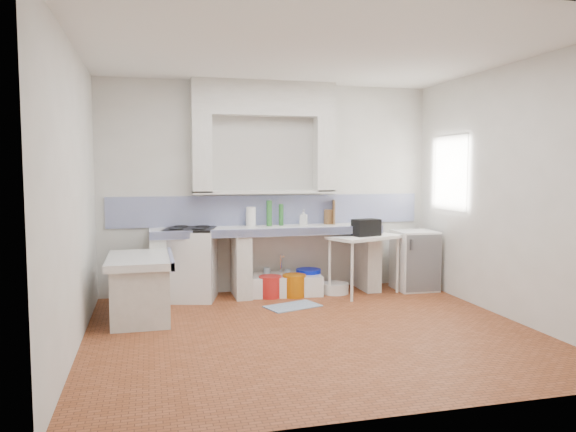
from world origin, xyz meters
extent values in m
plane|color=brown|center=(0.00, 0.00, 0.00)|extent=(4.50, 4.50, 0.00)
plane|color=silver|center=(0.00, 0.00, 2.80)|extent=(4.50, 4.50, 0.00)
plane|color=silver|center=(0.00, 2.00, 1.40)|extent=(4.50, 0.00, 4.50)
plane|color=silver|center=(0.00, -2.00, 1.40)|extent=(4.50, 0.00, 4.50)
plane|color=silver|center=(-2.25, 0.00, 1.40)|extent=(0.00, 4.50, 4.50)
plane|color=silver|center=(2.25, 0.00, 1.40)|extent=(0.00, 4.50, 4.50)
cube|color=silver|center=(-0.10, 1.88, 2.58)|extent=(1.90, 0.25, 0.45)
cube|color=#342110|center=(2.42, 1.20, 1.60)|extent=(0.35, 0.86, 1.06)
cube|color=white|center=(2.28, 1.20, 1.98)|extent=(0.01, 0.84, 0.24)
cube|color=white|center=(-0.10, 1.70, 0.86)|extent=(3.00, 0.60, 0.08)
cube|color=navy|center=(-0.10, 1.42, 0.86)|extent=(3.00, 0.04, 0.10)
cube|color=silver|center=(-1.50, 1.70, 0.41)|extent=(0.20, 0.55, 0.82)
cube|color=silver|center=(-0.45, 1.70, 0.41)|extent=(0.20, 0.55, 0.82)
cube|color=silver|center=(1.30, 1.70, 0.41)|extent=(0.20, 0.55, 0.82)
cube|color=white|center=(-1.70, 0.90, 0.66)|extent=(0.70, 1.10, 0.08)
cube|color=silver|center=(-1.70, 0.90, 0.31)|extent=(0.60, 1.00, 0.62)
cube|color=navy|center=(-1.37, 0.90, 0.66)|extent=(0.04, 1.10, 0.10)
cube|color=navy|center=(0.00, 1.99, 1.10)|extent=(4.27, 0.03, 0.40)
cube|color=white|center=(-1.10, 1.71, 0.44)|extent=(0.76, 0.74, 0.88)
cube|color=white|center=(0.12, 1.69, 0.12)|extent=(1.02, 0.62, 0.23)
cube|color=white|center=(1.15, 1.43, 0.39)|extent=(1.07, 0.85, 0.04)
cube|color=white|center=(1.93, 1.53, 0.41)|extent=(0.54, 0.54, 0.81)
cylinder|color=red|center=(-0.10, 1.55, 0.14)|extent=(0.31, 0.31, 0.28)
cylinder|color=#BF5E05|center=(0.22, 1.52, 0.14)|extent=(0.37, 0.37, 0.29)
cylinder|color=#0719D5|center=(0.47, 1.72, 0.16)|extent=(0.34, 0.34, 0.31)
cylinder|color=white|center=(0.79, 1.57, 0.07)|extent=(0.40, 0.40, 0.14)
cylinder|color=silver|center=(-0.08, 1.85, 0.17)|extent=(0.10, 0.10, 0.33)
cylinder|color=silver|center=(0.21, 1.85, 0.15)|extent=(0.09, 0.09, 0.30)
cube|color=black|center=(1.15, 1.39, 0.89)|extent=(0.39, 0.28, 0.22)
cylinder|color=#2B692C|center=(-0.05, 1.81, 1.07)|extent=(0.08, 0.08, 0.34)
cylinder|color=#2B692C|center=(0.12, 1.85, 1.04)|extent=(0.06, 0.06, 0.29)
cube|color=brown|center=(0.79, 1.85, 1.00)|extent=(0.12, 0.10, 0.20)
cube|color=brown|center=(0.86, 1.85, 1.06)|extent=(0.08, 0.24, 0.33)
cylinder|color=white|center=(-0.29, 1.83, 1.03)|extent=(0.16, 0.16, 0.25)
imported|color=white|center=(0.42, 1.82, 1.01)|extent=(0.13, 0.13, 0.21)
cube|color=#405F8D|center=(0.06, 1.01, 0.01)|extent=(0.72, 0.55, 0.01)
camera|label=1|loc=(-1.58, -5.25, 1.65)|focal=34.17mm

